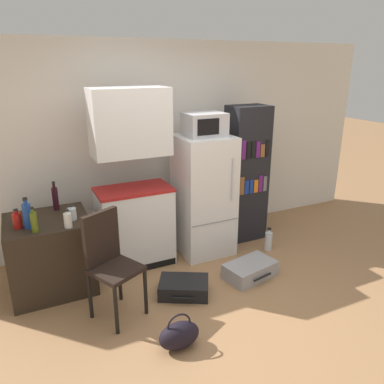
# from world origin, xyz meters

# --- Properties ---
(ground_plane) EXTENTS (24.00, 24.00, 0.00)m
(ground_plane) POSITION_xyz_m (0.00, 0.00, 0.00)
(ground_plane) COLOR #A3754C
(wall_back) EXTENTS (6.40, 0.10, 2.57)m
(wall_back) POSITION_xyz_m (0.20, 2.00, 1.29)
(wall_back) COLOR white
(wall_back) RESTS_ON ground_plane
(side_table) EXTENTS (0.82, 0.75, 0.79)m
(side_table) POSITION_xyz_m (-1.38, 1.22, 0.39)
(side_table) COLOR #2D2319
(side_table) RESTS_ON ground_plane
(kitchen_hutch) EXTENTS (0.85, 0.50, 2.05)m
(kitchen_hutch) POSITION_xyz_m (-0.41, 1.35, 0.95)
(kitchen_hutch) COLOR white
(kitchen_hutch) RESTS_ON ground_plane
(refrigerator) EXTENTS (0.64, 0.64, 1.49)m
(refrigerator) POSITION_xyz_m (0.46, 1.29, 0.74)
(refrigerator) COLOR white
(refrigerator) RESTS_ON ground_plane
(microwave) EXTENTS (0.47, 0.36, 0.27)m
(microwave) POSITION_xyz_m (0.46, 1.29, 1.62)
(microwave) COLOR #B7B7BC
(microwave) RESTS_ON refrigerator
(bookshelf) EXTENTS (0.51, 0.38, 1.79)m
(bookshelf) POSITION_xyz_m (1.15, 1.41, 0.90)
(bookshelf) COLOR black
(bookshelf) RESTS_ON ground_plane
(bottle_milk_white) EXTENTS (0.08, 0.08, 0.18)m
(bottle_milk_white) POSITION_xyz_m (-1.20, 0.92, 0.86)
(bottle_milk_white) COLOR white
(bottle_milk_white) RESTS_ON side_table
(bottle_wine_dark) EXTENTS (0.06, 0.06, 0.32)m
(bottle_wine_dark) POSITION_xyz_m (-1.25, 1.46, 0.92)
(bottle_wine_dark) COLOR black
(bottle_wine_dark) RESTS_ON side_table
(bottle_clear_short) EXTENTS (0.09, 0.09, 0.16)m
(bottle_clear_short) POSITION_xyz_m (-1.13, 1.11, 0.85)
(bottle_clear_short) COLOR silver
(bottle_clear_short) RESTS_ON side_table
(bottle_olive_oil) EXTENTS (0.06, 0.06, 0.25)m
(bottle_olive_oil) POSITION_xyz_m (-1.49, 0.95, 0.89)
(bottle_olive_oil) COLOR #566619
(bottle_olive_oil) RESTS_ON side_table
(bottle_blue_soda) EXTENTS (0.08, 0.08, 0.31)m
(bottle_blue_soda) POSITION_xyz_m (-1.54, 1.07, 0.92)
(bottle_blue_soda) COLOR #1E47A3
(bottle_blue_soda) RESTS_ON side_table
(bottle_ketchup_red) EXTENTS (0.08, 0.08, 0.20)m
(bottle_ketchup_red) POSITION_xyz_m (-1.64, 1.11, 0.87)
(bottle_ketchup_red) COLOR #AD1914
(bottle_ketchup_red) RESTS_ON side_table
(chair) EXTENTS (0.54, 0.54, 1.02)m
(chair) POSITION_xyz_m (-0.92, 0.52, 0.60)
(chair) COLOR black
(chair) RESTS_ON ground_plane
(suitcase_large_flat) EXTENTS (0.63, 0.45, 0.17)m
(suitcase_large_flat) POSITION_xyz_m (0.64, 0.48, 0.09)
(suitcase_large_flat) COLOR #99999E
(suitcase_large_flat) RESTS_ON ground_plane
(suitcase_small_flat) EXTENTS (0.61, 0.54, 0.16)m
(suitcase_small_flat) POSITION_xyz_m (-0.17, 0.49, 0.08)
(suitcase_small_flat) COLOR black
(suitcase_small_flat) RESTS_ON ground_plane
(handbag) EXTENTS (0.36, 0.20, 0.33)m
(handbag) POSITION_xyz_m (-0.53, -0.20, 0.12)
(handbag) COLOR black
(handbag) RESTS_ON ground_plane
(water_bottle_front) EXTENTS (0.09, 0.09, 0.31)m
(water_bottle_front) POSITION_xyz_m (1.22, 0.93, 0.13)
(water_bottle_front) COLOR silver
(water_bottle_front) RESTS_ON ground_plane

